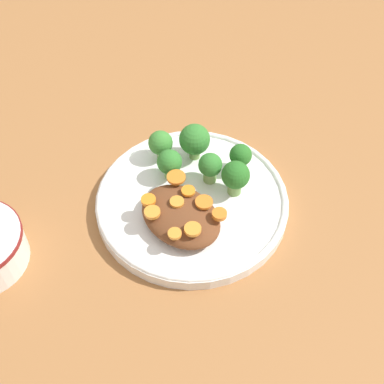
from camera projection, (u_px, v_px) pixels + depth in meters
The scene contains 18 objects.
ground_plane at pixel (192, 206), 0.79m from camera, with size 4.00×4.00×0.00m, color #9E6638.
plate at pixel (192, 201), 0.78m from camera, with size 0.28×0.28×0.02m.
stew_mound at pixel (181, 216), 0.73m from camera, with size 0.12×0.09×0.03m, color brown.
broccoli_floret_0 at pixel (195, 140), 0.80m from camera, with size 0.05×0.05×0.06m.
broccoli_floret_1 at pixel (241, 156), 0.78m from camera, with size 0.03×0.03×0.05m.
broccoli_floret_2 at pixel (235, 176), 0.75m from camera, with size 0.04×0.04×0.06m.
broccoli_floret_3 at pixel (170, 163), 0.78m from camera, with size 0.04×0.04×0.05m.
broccoli_floret_4 at pixel (161, 143), 0.80m from camera, with size 0.04×0.04×0.05m.
broccoli_floret_5 at pixel (210, 167), 0.77m from camera, with size 0.04×0.04×0.05m.
carrot_slice_0 at pixel (175, 234), 0.69m from camera, with size 0.02×0.02×0.00m, color orange.
carrot_slice_1 at pixel (177, 202), 0.73m from camera, with size 0.02×0.02×0.00m, color orange.
carrot_slice_2 at pixel (148, 200), 0.73m from camera, with size 0.02×0.02×0.01m, color orange.
carrot_slice_3 at pixel (204, 202), 0.73m from camera, with size 0.02×0.02×0.00m, color orange.
carrot_slice_4 at pixel (155, 214), 0.71m from camera, with size 0.02×0.02×0.01m, color orange.
carrot_slice_5 at pixel (176, 177), 0.75m from camera, with size 0.03×0.03×0.00m, color orange.
carrot_slice_6 at pixel (188, 191), 0.74m from camera, with size 0.02×0.02×0.00m, color orange.
carrot_slice_7 at pixel (193, 229), 0.70m from camera, with size 0.02×0.02×0.00m, color orange.
carrot_slice_8 at pixel (219, 214), 0.71m from camera, with size 0.02×0.02×0.01m, color orange.
Camera 1 is at (-0.35, 0.33, 0.62)m, focal length 50.00 mm.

